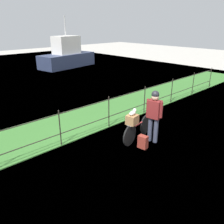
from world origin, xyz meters
TOP-DOWN VIEW (x-y plane):
  - ground_plane at (0.00, 0.00)m, footprint 60.00×60.00m
  - grass_strip at (0.00, 2.98)m, footprint 27.00×2.40m
  - iron_fence at (0.00, 1.81)m, footprint 18.04×0.04m
  - bicycle_main at (1.03, 0.47)m, footprint 1.66×0.35m
  - wooden_crate at (0.67, 0.41)m, footprint 0.39×0.35m
  - terrier_dog at (0.70, 0.41)m, footprint 0.32×0.19m
  - cyclist_person at (1.28, 0.06)m, footprint 0.33×0.53m
  - backpack_on_paving at (0.73, -0.00)m, footprint 0.22×0.30m
  - moored_boat_near at (6.79, 13.41)m, footprint 5.15×2.65m

SIDE VIEW (x-z plane):
  - ground_plane at x=0.00m, z-range 0.00..0.00m
  - grass_strip at x=0.00m, z-range 0.00..0.03m
  - backpack_on_paving at x=0.73m, z-range 0.00..0.40m
  - bicycle_main at x=1.03m, z-range 0.02..0.70m
  - iron_fence at x=0.00m, z-range 0.10..1.26m
  - wooden_crate at x=0.67m, z-range 0.68..0.97m
  - moored_boat_near at x=6.79m, z-range -1.15..3.00m
  - cyclist_person at x=1.28m, z-range 0.16..1.84m
  - terrier_dog at x=0.70m, z-range 0.95..1.13m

